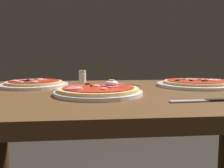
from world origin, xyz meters
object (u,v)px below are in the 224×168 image
Objects in this scene: fork at (122,84)px; salt_shaker at (82,78)px; pizza_across_left at (196,83)px; pizza_across_right at (34,84)px; knife at (208,100)px; dining_table at (131,123)px; pizza_foreground at (99,91)px.

salt_shaker is at bearing -166.22° from fork.
fork is at bearing 163.62° from pizza_across_left.
knife is (0.55, -0.40, -0.01)m from pizza_across_right.
salt_shaker is (-0.18, 0.16, 0.15)m from dining_table.
pizza_across_right is 4.15× the size of salt_shaker.
pizza_across_right is at bearing 156.17° from dining_table.
pizza_foreground is 1.48× the size of knife.
pizza_foreground is (-0.12, -0.08, 0.13)m from dining_table.
pizza_across_left is (0.30, 0.11, 0.13)m from dining_table.
knife is at bearing -52.58° from dining_table.
salt_shaker is (-0.47, 0.05, 0.02)m from pizza_across_left.
pizza_across_left and pizza_across_right have the same top height.
pizza_across_left reaches higher than fork.
pizza_foreground is 0.46m from pizza_across_left.
fork is at bearing 91.66° from dining_table.
salt_shaker is at bearing -2.90° from pizza_across_right.
pizza_foreground is at bearing -76.33° from salt_shaker.
pizza_across_right is at bearing -175.08° from fork.
fork is at bearing 112.95° from knife.
knife is (-0.12, -0.34, -0.01)m from pizza_across_left.
salt_shaker is (-0.06, 0.23, 0.02)m from pizza_foreground.
fork is (0.37, 0.03, -0.01)m from pizza_across_right.
pizza_across_right is (-0.38, 0.17, 0.13)m from dining_table.
fork is (0.12, 0.27, -0.01)m from pizza_foreground.
dining_table is 4.63× the size of pizza_across_right.
pizza_across_right is at bearing 177.10° from salt_shaker.
pizza_foreground is 1.04× the size of pizza_across_right.
pizza_across_left is at bearing -16.38° from fork.
salt_shaker is at bearing 174.39° from pizza_across_left.
knife is at bearing -67.05° from fork.
pizza_foreground is at bearing -148.00° from dining_table.
pizza_across_right reaches higher than knife.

